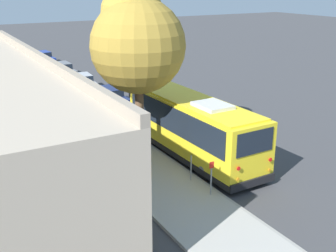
# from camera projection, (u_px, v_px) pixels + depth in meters

# --- Properties ---
(ground_plane) EXTENTS (160.00, 160.00, 0.00)m
(ground_plane) POSITION_uv_depth(u_px,v_px,m) (213.00, 161.00, 21.29)
(ground_plane) COLOR #3D3D3F
(sidewalk_slab) EXTENTS (80.00, 3.27, 0.15)m
(sidewalk_slab) POSITION_uv_depth(u_px,v_px,m) (150.00, 175.00, 19.58)
(sidewalk_slab) COLOR #A3A099
(sidewalk_slab) RESTS_ON ground
(curb_strip) EXTENTS (80.00, 0.14, 0.15)m
(curb_strip) POSITION_uv_depth(u_px,v_px,m) (181.00, 167.00, 20.38)
(curb_strip) COLOR gray
(curb_strip) RESTS_ON ground
(shuttle_bus) EXTENTS (9.56, 2.86, 3.21)m
(shuttle_bus) POSITION_uv_depth(u_px,v_px,m) (192.00, 125.00, 21.42)
(shuttle_bus) COLOR yellow
(shuttle_bus) RESTS_ON ground
(parked_sedan_navy) EXTENTS (4.70, 1.82, 1.28)m
(parked_sedan_navy) POSITION_uv_depth(u_px,v_px,m) (109.00, 97.00, 30.87)
(parked_sedan_navy) COLOR #19234C
(parked_sedan_navy) RESTS_ON ground
(parked_sedan_silver) EXTENTS (4.24, 2.03, 1.28)m
(parked_sedan_silver) POSITION_uv_depth(u_px,v_px,m) (82.00, 82.00, 35.30)
(parked_sedan_silver) COLOR #A8AAAF
(parked_sedan_silver) RESTS_ON ground
(parked_sedan_gray) EXTENTS (4.61, 1.86, 1.27)m
(parked_sedan_gray) POSITION_uv_depth(u_px,v_px,m) (61.00, 70.00, 40.30)
(parked_sedan_gray) COLOR slate
(parked_sedan_gray) RESTS_ON ground
(parked_sedan_blue) EXTENTS (4.43, 2.02, 1.33)m
(parked_sedan_blue) POSITION_uv_depth(u_px,v_px,m) (42.00, 58.00, 46.36)
(parked_sedan_blue) COLOR navy
(parked_sedan_blue) RESTS_ON ground
(street_tree) EXTENTS (4.46, 4.46, 8.53)m
(street_tree) POSITION_uv_depth(u_px,v_px,m) (137.00, 39.00, 19.44)
(street_tree) COLOR brown
(street_tree) RESTS_ON sidewalk_slab
(sign_post_near) EXTENTS (0.06, 0.22, 1.48)m
(sign_post_near) POSITION_uv_depth(u_px,v_px,m) (211.00, 178.00, 17.40)
(sign_post_near) COLOR gray
(sign_post_near) RESTS_ON sidewalk_slab
(sign_post_far) EXTENTS (0.06, 0.06, 1.21)m
(sign_post_far) POSITION_uv_depth(u_px,v_px,m) (191.00, 168.00, 18.72)
(sign_post_far) COLOR gray
(sign_post_far) RESTS_ON sidewalk_slab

